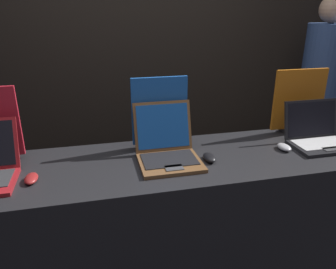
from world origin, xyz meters
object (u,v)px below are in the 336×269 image
mouse_front (31,178)px  person_bystander (317,101)px  laptop_middle (167,148)px  promo_stand_middle (160,114)px  promo_stand_back (298,103)px  laptop_back (318,135)px  mouse_middle (209,158)px  mouse_back (284,147)px

mouse_front → person_bystander: bearing=20.6°
laptop_middle → promo_stand_middle: (-0.00, 0.19, 0.13)m
promo_stand_middle → person_bystander: (1.46, 0.53, -0.16)m
mouse_front → promo_stand_middle: bearing=22.4°
promo_stand_middle → promo_stand_back: bearing=2.3°
mouse_front → laptop_middle: 0.70m
laptop_middle → laptop_back: bearing=-0.3°
mouse_middle → laptop_back: bearing=5.4°
mouse_back → promo_stand_back: size_ratio=0.25×
promo_stand_middle → person_bystander: bearing=19.8°
mouse_middle → mouse_back: bearing=4.7°
laptop_middle → mouse_front: bearing=-172.4°
laptop_back → mouse_middle: bearing=-174.6°
mouse_front → mouse_back: size_ratio=1.07×
mouse_front → promo_stand_back: (1.62, 0.32, 0.18)m
mouse_front → promo_stand_middle: 0.77m
laptop_middle → promo_stand_back: size_ratio=0.88×
laptop_middle → mouse_back: bearing=-2.8°
mouse_middle → person_bystander: (1.25, 0.79, 0.02)m
laptop_back → person_bystander: bearing=53.7°
mouse_front → person_bystander: person_bystander is taller
mouse_front → mouse_back: 1.38m
laptop_middle → person_bystander: size_ratio=0.21×
laptop_middle → person_bystander: person_bystander is taller
mouse_back → person_bystander: 1.08m
promo_stand_back → laptop_back: bearing=-90.0°
promo_stand_middle → laptop_back: promo_stand_middle is taller
laptop_back → person_bystander: size_ratio=0.21×
mouse_middle → promo_stand_middle: promo_stand_middle is taller
laptop_middle → promo_stand_middle: 0.23m
promo_stand_back → mouse_middle: bearing=-157.1°
promo_stand_back → laptop_middle: bearing=-166.2°
mouse_back → promo_stand_middle: bearing=161.9°
mouse_front → promo_stand_back: promo_stand_back is taller
promo_stand_middle → laptop_back: bearing=-11.9°
mouse_back → laptop_middle: bearing=177.2°
person_bystander → laptop_middle: bearing=-153.8°
mouse_back → promo_stand_back: promo_stand_back is taller
mouse_front → mouse_back: mouse_back is taller
promo_stand_back → person_bystander: size_ratio=0.24×
mouse_middle → mouse_back: size_ratio=1.06×
promo_stand_middle → mouse_back: (0.69, -0.23, -0.18)m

